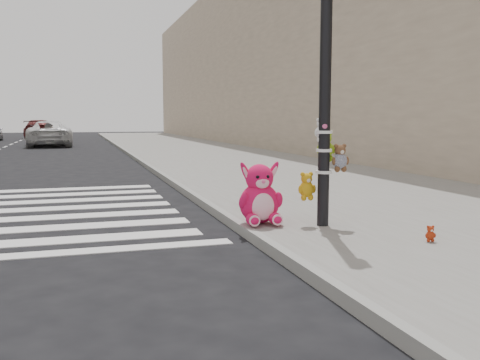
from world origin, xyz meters
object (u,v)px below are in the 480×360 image
object	(u,v)px
pink_bunny	(260,198)
red_teddy	(430,234)
signal_pole	(325,108)
car_white_near	(49,134)

from	to	relation	value
pink_bunny	red_teddy	xyz separation A→B (m)	(1.60, -1.67, -0.27)
signal_pole	car_white_near	world-z (taller)	signal_pole
pink_bunny	car_white_near	xyz separation A→B (m)	(-3.95, 25.97, 0.22)
red_teddy	car_white_near	size ratio (longest dim) A/B	0.04
signal_pole	red_teddy	xyz separation A→B (m)	(0.79, -1.32, -1.52)
signal_pole	pink_bunny	distance (m)	1.54
pink_bunny	signal_pole	bearing A→B (deg)	-19.33
car_white_near	red_teddy	bearing A→B (deg)	98.21
pink_bunny	car_white_near	distance (m)	26.27
pink_bunny	red_teddy	world-z (taller)	pink_bunny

